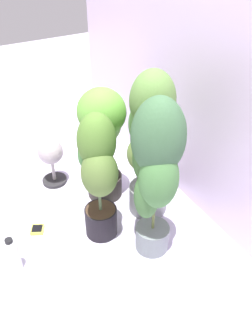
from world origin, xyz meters
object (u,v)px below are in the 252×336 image
hygrometer_box (37,230)px  nutrient_bottle (13,255)px  floor_fan (51,155)px  potted_plant_center (98,169)px  potted_plant_back_right (155,165)px  potted_plant_back_center (150,136)px  potted_plant_back_left (102,132)px

hygrometer_box → nutrient_bottle: bearing=-15.4°
floor_fan → nutrient_bottle: floor_fan is taller
potted_plant_center → nutrient_bottle: size_ratio=3.54×
potted_plant_back_right → nutrient_bottle: bearing=-106.9°
potted_plant_back_right → floor_fan: size_ratio=2.75×
potted_plant_back_center → potted_plant_back_right: bearing=-27.6°
nutrient_bottle → hygrometer_box: bearing=138.3°
potted_plant_center → potted_plant_back_center: size_ratio=0.86×
potted_plant_back_right → potted_plant_center: (-0.25, -0.21, -0.11)m
potted_plant_back_left → potted_plant_back_right: bearing=1.6°
potted_plant_center → nutrient_bottle: 0.68m
floor_fan → potted_plant_back_left: bearing=170.6°
potted_plant_back_left → potted_plant_center: potted_plant_center is taller
potted_plant_back_left → floor_fan: 0.48m
potted_plant_back_left → hygrometer_box: (0.14, -0.55, -0.49)m
potted_plant_center → potted_plant_back_left: bearing=150.6°
hygrometer_box → potted_plant_center: bearing=86.7°
potted_plant_back_left → potted_plant_back_right: size_ratio=0.81×
potted_plant_back_right → floor_fan: (-0.88, -0.29, -0.37)m
potted_plant_back_left → hygrometer_box: bearing=-75.5°
potted_plant_center → floor_fan: potted_plant_center is taller
potted_plant_center → hygrometer_box: 0.64m
nutrient_bottle → potted_plant_back_center: bearing=94.3°
potted_plant_back_left → floor_fan: potted_plant_back_left is taller
potted_plant_back_left → potted_plant_center: size_ratio=0.95×
potted_plant_back_left → potted_plant_back_right: 0.61m
potted_plant_back_right → potted_plant_back_center: size_ratio=1.01×
potted_plant_center → nutrient_bottle: bearing=-87.9°
potted_plant_back_center → floor_fan: (-0.58, -0.45, -0.34)m
potted_plant_back_left → floor_fan: (-0.29, -0.28, -0.27)m
potted_plant_center → floor_fan: size_ratio=2.35×
potted_plant_back_center → potted_plant_back_left: bearing=-149.5°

